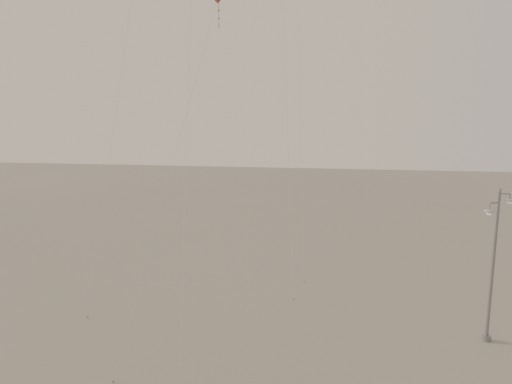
# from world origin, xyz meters

# --- Properties ---
(street_lamp) EXTENTS (1.54, 0.81, 8.15)m
(street_lamp) POSITION_xyz_m (11.27, 6.26, 4.35)
(street_lamp) COLOR gray
(street_lamp) RESTS_ON ground
(kite_3) EXTENTS (3.94, 6.94, 18.19)m
(kite_3) POSITION_xyz_m (-3.72, 4.69, 14.07)
(kite_3) COLOR maroon
(kite_3) RESTS_ON ground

